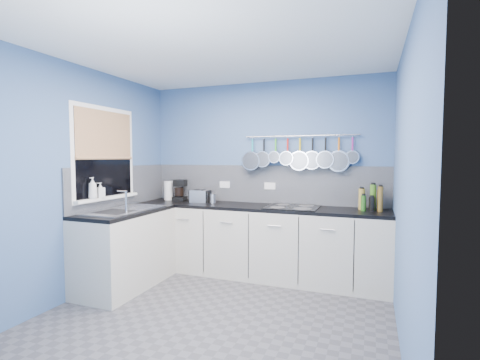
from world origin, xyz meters
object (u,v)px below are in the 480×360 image
Objects in this scene: soap_bottle_a at (93,188)px; coffee_maker at (180,190)px; paper_towel at (168,191)px; soap_bottle_b at (100,190)px; canister at (213,198)px; toaster at (200,196)px; hob at (292,207)px.

soap_bottle_a is 0.82× the size of coffee_maker.
paper_towel is 0.18m from coffee_maker.
soap_bottle_b is at bearing 90.00° from soap_bottle_a.
soap_bottle_a reaches higher than coffee_maker.
soap_bottle_b is 1.42× the size of canister.
soap_bottle_b is 1.30m from toaster.
toaster is at bearing 175.31° from canister.
canister is (0.91, 1.06, -0.18)m from soap_bottle_b.
canister is (0.55, -0.08, -0.09)m from coffee_maker.
paper_towel reaches higher than toaster.
paper_towel is at bearing 176.14° from hob.
soap_bottle_b is at bearing -98.95° from paper_towel.
canister is at bearing 52.21° from soap_bottle_a.
hob is (1.09, -0.05, -0.05)m from canister.
coffee_maker reaches higher than toaster.
soap_bottle_a reaches higher than paper_towel.
coffee_maker is at bearing 171.63° from canister.
coffee_maker is 0.47× the size of hob.
toaster is at bearing -6.49° from paper_towel.
coffee_maker reaches higher than paper_towel.
paper_towel is at bearing 173.99° from canister.
paper_towel is at bearing 81.05° from soap_bottle_b.
canister is at bearing -6.01° from paper_towel.
toaster is (0.72, 1.19, -0.19)m from soap_bottle_a.
soap_bottle_a is 0.39× the size of hob.
paper_towel is at bearing 172.43° from coffee_maker.
coffee_maker reaches higher than canister.
coffee_maker is (0.18, 0.00, 0.01)m from paper_towel.
soap_bottle_a is 1.39× the size of soap_bottle_b.
soap_bottle_a reaches higher than hob.
canister is (0.20, -0.02, -0.02)m from toaster.
soap_bottle_a is 1.97× the size of canister.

